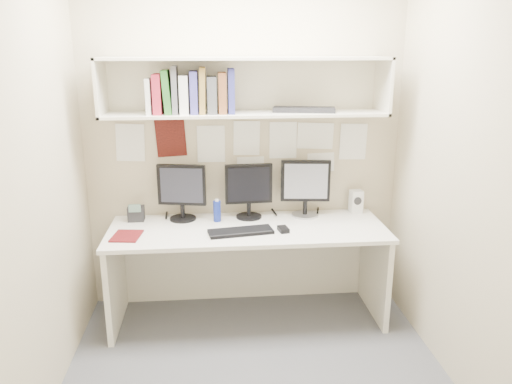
{
  "coord_description": "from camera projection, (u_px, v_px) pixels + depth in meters",
  "views": [
    {
      "loc": [
        -0.25,
        -2.75,
        1.98
      ],
      "look_at": [
        0.03,
        0.35,
        1.08
      ],
      "focal_mm": 35.0,
      "sensor_mm": 36.0,
      "label": 1
    }
  ],
  "objects": [
    {
      "name": "blue_bottle",
      "position": [
        217.0,
        211.0,
        3.71
      ],
      "size": [
        0.06,
        0.06,
        0.17
      ],
      "color": "navy",
      "rests_on": "desk"
    },
    {
      "name": "speaker",
      "position": [
        356.0,
        201.0,
        3.92
      ],
      "size": [
        0.1,
        0.1,
        0.18
      ],
      "rotation": [
        0.0,
        0.0,
        0.11
      ],
      "color": "silver",
      "rests_on": "desk"
    },
    {
      "name": "desk",
      "position": [
        248.0,
        273.0,
        3.72
      ],
      "size": [
        2.0,
        0.7,
        0.73
      ],
      "color": "silver",
      "rests_on": "floor"
    },
    {
      "name": "keyboard",
      "position": [
        241.0,
        232.0,
        3.49
      ],
      "size": [
        0.47,
        0.23,
        0.02
      ],
      "primitive_type": "cube",
      "rotation": [
        0.0,
        0.0,
        0.16
      ],
      "color": "black",
      "rests_on": "desk"
    },
    {
      "name": "mouse",
      "position": [
        283.0,
        229.0,
        3.52
      ],
      "size": [
        0.08,
        0.11,
        0.03
      ],
      "primitive_type": "cube",
      "rotation": [
        0.0,
        0.0,
        0.18
      ],
      "color": "black",
      "rests_on": "desk"
    },
    {
      "name": "maroon_notebook",
      "position": [
        127.0,
        236.0,
        3.43
      ],
      "size": [
        0.21,
        0.25,
        0.01
      ],
      "primitive_type": "cube",
      "rotation": [
        0.0,
        0.0,
        -0.13
      ],
      "color": "#550E11",
      "rests_on": "desk"
    },
    {
      "name": "monitor_center",
      "position": [
        249.0,
        188.0,
        3.76
      ],
      "size": [
        0.36,
        0.2,
        0.42
      ],
      "rotation": [
        0.0,
        0.0,
        0.05
      ],
      "color": "black",
      "rests_on": "desk"
    },
    {
      "name": "floor",
      "position": [
        256.0,
        369.0,
        3.2
      ],
      "size": [
        2.4,
        2.0,
        0.01
      ],
      "primitive_type": "cube",
      "color": "#4E4E53",
      "rests_on": "ground"
    },
    {
      "name": "wall_left",
      "position": [
        38.0,
        177.0,
        2.73
      ],
      "size": [
        0.02,
        2.0,
        2.6
      ],
      "primitive_type": "cube",
      "color": "#BBAE8F",
      "rests_on": "ground"
    },
    {
      "name": "desk_phone",
      "position": [
        136.0,
        213.0,
        3.74
      ],
      "size": [
        0.12,
        0.11,
        0.14
      ],
      "rotation": [
        0.0,
        0.0,
        0.01
      ],
      "color": "black",
      "rests_on": "desk"
    },
    {
      "name": "wall_right",
      "position": [
        458.0,
        168.0,
        2.94
      ],
      "size": [
        0.02,
        2.0,
        2.6
      ],
      "primitive_type": "cube",
      "color": "#BBAE8F",
      "rests_on": "ground"
    },
    {
      "name": "hutch_tray",
      "position": [
        304.0,
        110.0,
        3.56
      ],
      "size": [
        0.46,
        0.25,
        0.03
      ],
      "primitive_type": "cube",
      "rotation": [
        0.0,
        0.0,
        -0.2
      ],
      "color": "black",
      "rests_on": "overhead_hutch"
    },
    {
      "name": "monitor_right",
      "position": [
        305.0,
        186.0,
        3.8
      ],
      "size": [
        0.38,
        0.21,
        0.44
      ],
      "rotation": [
        0.0,
        0.0,
        -0.1
      ],
      "color": "#A5A5AA",
      "rests_on": "desk"
    },
    {
      "name": "overhead_hutch",
      "position": [
        245.0,
        86.0,
        3.54
      ],
      "size": [
        2.0,
        0.38,
        0.4
      ],
      "color": "silver",
      "rests_on": "wall_back"
    },
    {
      "name": "wall_back",
      "position": [
        244.0,
        141.0,
        3.79
      ],
      "size": [
        2.4,
        0.02,
        2.6
      ],
      "primitive_type": "cube",
      "color": "#BBAE8F",
      "rests_on": "ground"
    },
    {
      "name": "monitor_left",
      "position": [
        182.0,
        189.0,
        3.72
      ],
      "size": [
        0.36,
        0.2,
        0.42
      ],
      "rotation": [
        0.0,
        0.0,
        -0.19
      ],
      "color": "black",
      "rests_on": "desk"
    },
    {
      "name": "wall_front",
      "position": [
        280.0,
        235.0,
        1.88
      ],
      "size": [
        2.4,
        0.02,
        2.6
      ],
      "primitive_type": "cube",
      "color": "#BBAE8F",
      "rests_on": "ground"
    },
    {
      "name": "book_stack",
      "position": [
        191.0,
        93.0,
        3.43
      ],
      "size": [
        0.6,
        0.2,
        0.32
      ],
      "color": "silver",
      "rests_on": "overhead_hutch"
    },
    {
      "name": "pinned_papers",
      "position": [
        244.0,
        147.0,
        3.8
      ],
      "size": [
        1.92,
        0.01,
        0.48
      ],
      "primitive_type": null,
      "color": "white",
      "rests_on": "wall_back"
    }
  ]
}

